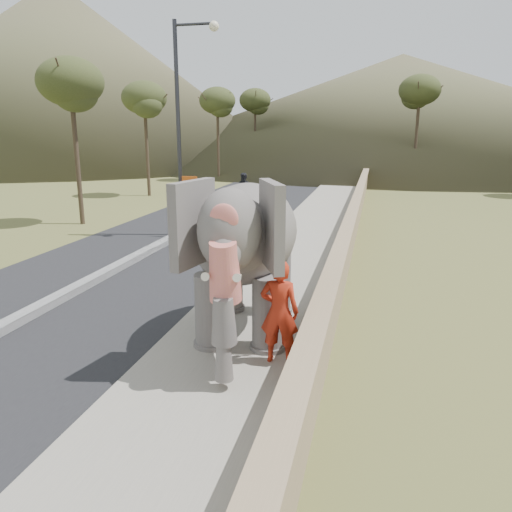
# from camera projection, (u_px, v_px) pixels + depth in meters

# --- Properties ---
(ground) EXTENTS (160.00, 160.00, 0.00)m
(ground) POSITION_uv_depth(u_px,v_px,m) (173.00, 448.00, 6.73)
(ground) COLOR olive
(ground) RESTS_ON ground
(road) EXTENTS (7.00, 120.00, 0.03)m
(road) POSITION_uv_depth(u_px,v_px,m) (151.00, 252.00, 17.27)
(road) COLOR black
(road) RESTS_ON ground
(median) EXTENTS (0.35, 120.00, 0.22)m
(median) POSITION_uv_depth(u_px,v_px,m) (151.00, 249.00, 17.25)
(median) COLOR black
(median) RESTS_ON ground
(walkway) EXTENTS (3.00, 120.00, 0.15)m
(walkway) POSITION_uv_depth(u_px,v_px,m) (294.00, 259.00, 16.13)
(walkway) COLOR #9E9687
(walkway) RESTS_ON ground
(parapet) EXTENTS (0.30, 120.00, 1.10)m
(parapet) POSITION_uv_depth(u_px,v_px,m) (346.00, 247.00, 15.63)
(parapet) COLOR tan
(parapet) RESTS_ON ground
(lamppost) EXTENTS (1.76, 0.36, 8.00)m
(lamppost) POSITION_uv_depth(u_px,v_px,m) (185.00, 109.00, 18.73)
(lamppost) COLOR #2F2E33
(lamppost) RESTS_ON ground
(signboard) EXTENTS (0.60, 0.08, 2.40)m
(signboard) POSITION_uv_depth(u_px,v_px,m) (190.00, 196.00, 19.20)
(signboard) COLOR #2D2D33
(signboard) RESTS_ON ground
(hill_left) EXTENTS (60.00, 60.00, 22.00)m
(hill_left) POSITION_uv_depth(u_px,v_px,m) (61.00, 73.00, 64.39)
(hill_left) COLOR brown
(hill_left) RESTS_ON ground
(hill_far) EXTENTS (80.00, 80.00, 14.00)m
(hill_far) POSITION_uv_depth(u_px,v_px,m) (400.00, 107.00, 69.75)
(hill_far) COLOR brown
(hill_far) RESTS_ON ground
(elephant_and_man) EXTENTS (2.65, 4.57, 3.15)m
(elephant_and_man) POSITION_uv_depth(u_px,v_px,m) (247.00, 255.00, 10.02)
(elephant_and_man) COLOR slate
(elephant_and_man) RESTS_ON ground
(motorcyclist) EXTENTS (2.20, 1.75, 1.94)m
(motorcyclist) POSITION_uv_depth(u_px,v_px,m) (258.00, 196.00, 25.80)
(motorcyclist) COLOR maroon
(motorcyclist) RESTS_ON ground
(trees) EXTENTS (48.39, 42.68, 8.49)m
(trees) POSITION_uv_depth(u_px,v_px,m) (386.00, 134.00, 32.55)
(trees) COLOR #473828
(trees) RESTS_ON ground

